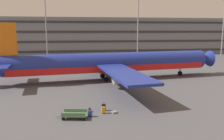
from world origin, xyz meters
TOP-DOWN VIEW (x-y plane):
  - ground_plane at (0.00, 0.00)m, footprint 600.00×600.00m
  - terminal_structure at (0.00, 49.18)m, footprint 177.25×15.17m
  - airliner at (-0.19, 0.43)m, footprint 43.49×35.48m
  - light_mast_left at (-15.80, 35.43)m, footprint 1.80×0.50m
  - light_mast_center_left at (14.22, 35.43)m, footprint 1.80×0.50m
  - light_mast_center_right at (45.51, 35.43)m, footprint 1.80×0.50m
  - suitcase_small at (-3.23, -16.09)m, footprint 0.48×0.40m
  - suitcase_scuffed at (-3.36, -16.99)m, footprint 0.41×0.31m
  - suitcase_silver at (-4.86, -17.75)m, footprint 0.46×0.42m
  - suitcase_black at (-2.19, -17.10)m, footprint 0.78×0.70m
  - backpack_upright at (-4.83, -16.07)m, footprint 0.34×0.33m
  - baggage_cart at (-6.50, -18.05)m, footprint 3.37×1.74m

SIDE VIEW (x-z plane):
  - ground_plane at x=0.00m, z-range 0.00..0.00m
  - suitcase_black at x=-2.19m, z-range 0.00..0.21m
  - backpack_upright at x=-4.83m, z-range -0.03..0.46m
  - suitcase_silver at x=-4.86m, z-range -0.04..0.76m
  - suitcase_scuffed at x=-3.36m, z-range -0.05..0.85m
  - suitcase_small at x=-3.23m, z-range -0.05..0.88m
  - baggage_cart at x=-6.50m, z-range 0.02..0.84m
  - airliner at x=-0.19m, z-range -2.08..8.21m
  - terminal_structure at x=0.00m, z-range 0.00..13.64m
  - light_mast_center_left at x=14.22m, z-range 1.71..24.66m
  - light_mast_center_right at x=45.51m, z-range 1.71..25.12m
  - light_mast_left at x=-15.80m, z-range 1.73..26.56m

